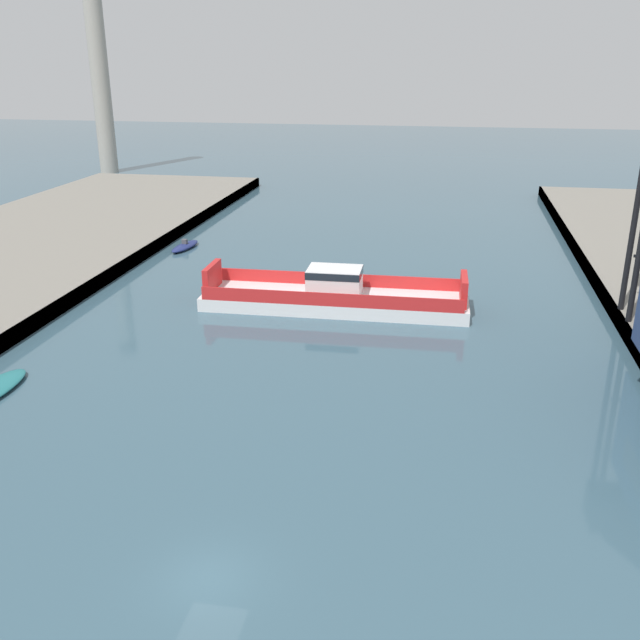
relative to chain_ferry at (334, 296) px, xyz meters
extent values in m
plane|color=#385666|center=(0.30, -33.34, -1.06)|extent=(400.00, 400.00, 0.00)
cube|color=#4C4742|center=(-21.89, -13.34, -0.43)|extent=(0.30, 140.00, 1.27)
cube|color=silver|center=(0.00, 0.00, -0.51)|extent=(22.22, 6.06, 1.10)
cube|color=red|center=(-0.06, 2.74, 0.59)|extent=(21.22, 0.56, 1.10)
cube|color=red|center=(0.06, -2.74, 0.59)|extent=(21.22, 0.56, 1.10)
cube|color=silver|center=(0.00, 0.00, 1.22)|extent=(4.48, 3.17, 2.37)
cube|color=black|center=(0.00, 0.00, 2.06)|extent=(4.53, 3.21, 0.60)
cube|color=red|center=(10.55, 0.22, 1.14)|extent=(0.58, 3.93, 2.20)
cube|color=red|center=(-10.55, -0.22, 1.14)|extent=(0.58, 3.93, 2.20)
ellipsoid|color=navy|center=(-19.28, 16.14, -0.77)|extent=(2.18, 5.49, 0.58)
cube|color=#4C4C51|center=(-19.28, 16.14, -0.23)|extent=(0.58, 0.46, 0.50)
cylinder|color=black|center=(22.71, 0.26, 6.88)|extent=(0.44, 0.44, 13.34)
cylinder|color=#9E998E|center=(-52.22, 65.41, 16.63)|extent=(3.16, 3.16, 35.39)
camera|label=1|loc=(8.89, -55.15, 18.80)|focal=39.55mm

